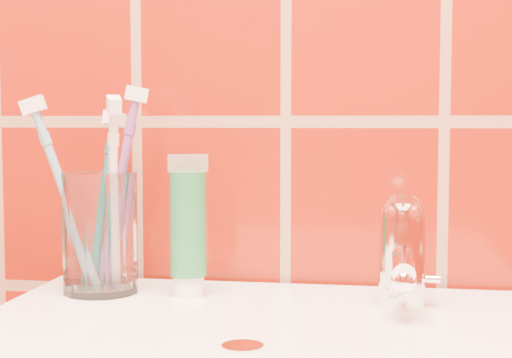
# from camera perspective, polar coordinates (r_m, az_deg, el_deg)

# --- Properties ---
(glass_tumbler) EXTENTS (0.10, 0.10, 0.14)m
(glass_tumbler) POSITION_cam_1_polar(r_m,az_deg,el_deg) (0.90, -11.24, -3.84)
(glass_tumbler) COLOR white
(glass_tumbler) RESTS_ON pedestal_sink
(toothpaste_tube) EXTENTS (0.04, 0.04, 0.16)m
(toothpaste_tube) POSITION_cam_1_polar(r_m,az_deg,el_deg) (0.86, -4.95, -3.73)
(toothpaste_tube) COLOR white
(toothpaste_tube) RESTS_ON pedestal_sink
(faucet) EXTENTS (0.05, 0.11, 0.12)m
(faucet) POSITION_cam_1_polar(r_m,az_deg,el_deg) (0.82, 10.60, -4.85)
(faucet) COLOR white
(faucet) RESTS_ON pedestal_sink
(toothbrush_0) EXTENTS (0.10, 0.09, 0.24)m
(toothbrush_0) POSITION_cam_1_polar(r_m,az_deg,el_deg) (0.90, -9.95, -0.80)
(toothbrush_0) COLOR #72418C
(toothbrush_0) RESTS_ON glass_tumbler
(toothbrush_1) EXTENTS (0.12, 0.11, 0.22)m
(toothbrush_1) POSITION_cam_1_polar(r_m,az_deg,el_deg) (0.89, -13.62, -1.36)
(toothbrush_1) COLOR #6896B9
(toothbrush_1) RESTS_ON glass_tumbler
(toothbrush_2) EXTENTS (0.09, 0.13, 0.23)m
(toothbrush_2) POSITION_cam_1_polar(r_m,az_deg,el_deg) (0.87, -10.38, -1.44)
(toothbrush_2) COLOR silver
(toothbrush_2) RESTS_ON glass_tumbler
(toothbrush_3) EXTENTS (0.07, 0.11, 0.22)m
(toothbrush_3) POSITION_cam_1_polar(r_m,az_deg,el_deg) (0.91, -11.00, -1.61)
(toothbrush_3) COLOR #0C6667
(toothbrush_3) RESTS_ON glass_tumbler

